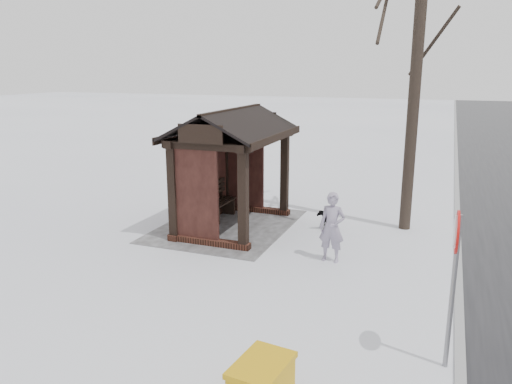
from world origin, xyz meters
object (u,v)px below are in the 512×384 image
(bus_shelter, at_px, (227,145))
(dog, at_px, (327,218))
(pedestrian, at_px, (332,227))
(road_sign, at_px, (455,256))

(bus_shelter, bearing_deg, dog, 108.43)
(pedestrian, xyz_separation_m, dog, (-2.25, -0.63, -0.49))
(pedestrian, distance_m, dog, 2.38)
(dog, height_order, road_sign, road_sign)
(bus_shelter, xyz_separation_m, pedestrian, (1.43, 3.08, -1.40))
(bus_shelter, bearing_deg, road_sign, 48.97)
(dog, bearing_deg, road_sign, -49.91)
(pedestrian, bearing_deg, bus_shelter, 157.29)
(pedestrian, distance_m, road_sign, 4.16)
(bus_shelter, height_order, dog, bus_shelter)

